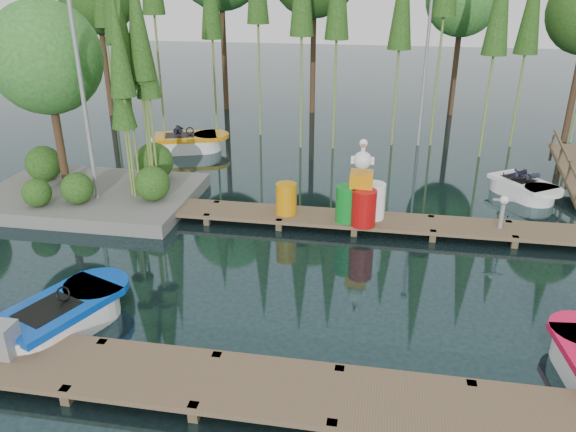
% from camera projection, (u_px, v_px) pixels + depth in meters
% --- Properties ---
extents(ground_plane, '(90.00, 90.00, 0.00)m').
position_uv_depth(ground_plane, '(264.00, 265.00, 13.40)').
color(ground_plane, '#1C3034').
extents(near_dock, '(18.00, 1.50, 0.50)m').
position_uv_depth(near_dock, '(206.00, 381.00, 9.24)').
color(near_dock, brown).
rests_on(near_dock, ground).
extents(far_dock, '(15.00, 1.20, 0.50)m').
position_uv_depth(far_dock, '(318.00, 218.00, 15.41)').
color(far_dock, brown).
rests_on(far_dock, ground).
extents(island, '(6.20, 4.20, 6.75)m').
position_uv_depth(island, '(72.00, 95.00, 16.10)').
color(island, slate).
rests_on(island, ground).
extents(lamp_island, '(0.30, 0.30, 7.25)m').
position_uv_depth(lamp_island, '(78.00, 61.00, 14.83)').
color(lamp_island, gray).
rests_on(lamp_island, ground).
extents(lamp_rear, '(0.30, 0.30, 7.25)m').
position_uv_depth(lamp_rear, '(428.00, 35.00, 21.00)').
color(lamp_rear, gray).
rests_on(lamp_rear, ground).
extents(boat_blue, '(2.26, 3.15, 0.97)m').
position_uv_depth(boat_blue, '(63.00, 317.00, 10.89)').
color(boat_blue, white).
rests_on(boat_blue, ground).
extents(boat_yellow_far, '(3.30, 2.29, 1.51)m').
position_uv_depth(boat_yellow_far, '(188.00, 143.00, 21.87)').
color(boat_yellow_far, white).
rests_on(boat_yellow_far, ground).
extents(boat_white_far, '(2.31, 2.64, 1.16)m').
position_uv_depth(boat_white_far, '(523.00, 188.00, 17.41)').
color(boat_white_far, white).
rests_on(boat_white_far, ground).
extents(utility_cabinet, '(0.50, 0.42, 0.61)m').
position_uv_depth(utility_cabinet, '(1.00, 339.00, 9.67)').
color(utility_cabinet, gray).
rests_on(utility_cabinet, near_dock).
extents(yellow_barrel, '(0.58, 0.58, 0.86)m').
position_uv_depth(yellow_barrel, '(286.00, 199.00, 15.35)').
color(yellow_barrel, orange).
rests_on(yellow_barrel, far_dock).
extents(drum_cluster, '(1.30, 1.19, 2.24)m').
position_uv_depth(drum_cluster, '(362.00, 198.00, 14.79)').
color(drum_cluster, '#0D7B20').
rests_on(drum_cluster, far_dock).
extents(seagull_post, '(0.56, 0.30, 0.90)m').
position_uv_depth(seagull_post, '(503.00, 207.00, 14.38)').
color(seagull_post, gray).
rests_on(seagull_post, far_dock).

